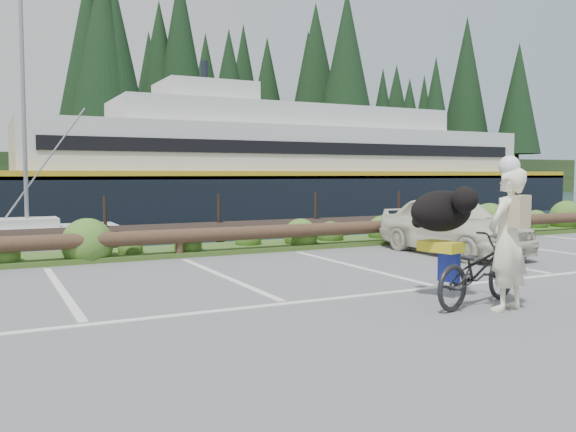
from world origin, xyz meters
The scene contains 8 objects.
ground centered at (0.00, 0.00, 0.00)m, with size 72.00×72.00×0.00m, color #595A5C.
harbor_backdrop centered at (0.39, 78.52, 0.00)m, with size 170.00×160.00×30.00m.
vegetation_strip centered at (0.00, 5.30, 0.05)m, with size 34.00×1.60×0.10m, color #3D5B21.
log_rail centered at (0.00, 4.60, 0.00)m, with size 32.00×0.30×0.60m, color #443021, non-canonical shape.
bicycle centered at (2.21, -1.60, 0.47)m, with size 0.62×1.79×0.94m, color black.
cyclist centered at (2.32, -2.00, 0.91)m, with size 0.66×0.44×1.82m, color white.
dog centered at (2.07, -1.05, 1.23)m, with size 1.00×0.49×0.58m, color black.
parked_car centered at (5.43, 2.49, 0.64)m, with size 1.51×3.75×1.28m, color beige.
Camera 1 is at (-3.61, -7.61, 1.75)m, focal length 38.00 mm.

